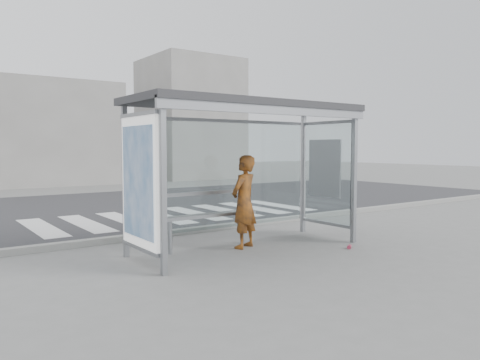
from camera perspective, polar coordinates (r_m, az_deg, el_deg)
name	(u,v)px	position (r m, az deg, el deg)	size (l,w,h in m)	color
ground	(248,249)	(8.48, 0.95, -8.41)	(80.00, 80.00, 0.00)	slate
road	(110,208)	(14.63, -15.60, -3.29)	(30.00, 10.00, 0.01)	#2E2E31
curb	(193,230)	(10.07, -5.70, -6.10)	(30.00, 0.18, 0.12)	gray
crosswalk	(179,215)	(12.76, -7.50, -4.24)	(7.55, 3.00, 0.00)	silver
bus_shelter	(229,138)	(8.12, -1.41, 5.13)	(4.25, 1.65, 2.62)	gray
building_center	(29,133)	(25.15, -24.32, 5.19)	(8.00, 5.00, 5.00)	gray
building_right	(190,119)	(28.37, -6.10, 7.37)	(5.00, 5.00, 7.00)	gray
person	(244,202)	(8.45, 0.49, -2.67)	(0.61, 0.40, 1.68)	#CC4D13
bench	(207,215)	(8.48, -3.99, -4.31)	(1.97, 0.33, 1.02)	gray
soda_can	(349,247)	(8.72, 13.20, -7.93)	(0.07, 0.07, 0.13)	#C13856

